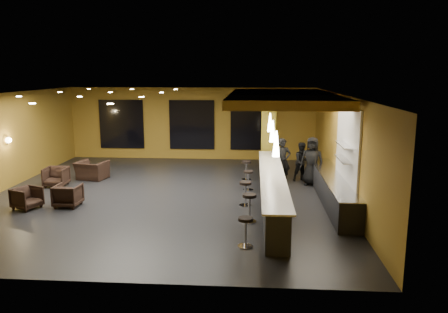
# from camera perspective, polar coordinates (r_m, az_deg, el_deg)

# --- Properties ---
(floor) EXTENTS (12.00, 13.00, 0.10)m
(floor) POSITION_cam_1_polar(r_m,az_deg,el_deg) (15.53, -7.54, -5.15)
(floor) COLOR black
(floor) RESTS_ON ground
(ceiling) EXTENTS (12.00, 13.00, 0.10)m
(ceiling) POSITION_cam_1_polar(r_m,az_deg,el_deg) (14.94, -7.89, 8.23)
(ceiling) COLOR black
(wall_back) EXTENTS (12.00, 0.10, 3.50)m
(wall_back) POSITION_cam_1_polar(r_m,az_deg,el_deg) (21.53, -4.19, 4.32)
(wall_back) COLOR olive
(wall_back) RESTS_ON floor
(wall_front) EXTENTS (12.00, 0.10, 3.50)m
(wall_front) POSITION_cam_1_polar(r_m,az_deg,el_deg) (8.98, -16.20, -5.60)
(wall_front) COLOR olive
(wall_front) RESTS_ON floor
(wall_right) EXTENTS (0.10, 13.00, 3.50)m
(wall_right) POSITION_cam_1_polar(r_m,az_deg,el_deg) (15.12, 15.36, 1.10)
(wall_right) COLOR olive
(wall_right) RESTS_ON floor
(wood_soffit) EXTENTS (3.60, 8.00, 0.28)m
(wood_soffit) POSITION_cam_1_polar(r_m,az_deg,el_deg) (15.66, 7.52, 7.67)
(wood_soffit) COLOR #B78835
(wood_soffit) RESTS_ON ceiling
(window_left) EXTENTS (2.20, 0.06, 2.40)m
(window_left) POSITION_cam_1_polar(r_m,az_deg,el_deg) (22.20, -13.23, 4.13)
(window_left) COLOR black
(window_left) RESTS_ON wall_back
(window_center) EXTENTS (2.20, 0.06, 2.40)m
(window_center) POSITION_cam_1_polar(r_m,az_deg,el_deg) (21.42, -4.23, 4.16)
(window_center) COLOR black
(window_center) RESTS_ON wall_back
(window_right) EXTENTS (2.20, 0.06, 2.40)m
(window_right) POSITION_cam_1_polar(r_m,az_deg,el_deg) (21.20, 3.84, 4.09)
(window_right) COLOR black
(window_right) RESTS_ON wall_back
(tile_backsplash) EXTENTS (0.06, 3.20, 2.40)m
(tile_backsplash) POSITION_cam_1_polar(r_m,az_deg,el_deg) (14.09, 15.83, 1.41)
(tile_backsplash) COLOR white
(tile_backsplash) RESTS_ON wall_right
(bar_counter) EXTENTS (0.60, 8.00, 1.00)m
(bar_counter) POSITION_cam_1_polar(r_m,az_deg,el_deg) (14.13, 6.28, -4.44)
(bar_counter) COLOR black
(bar_counter) RESTS_ON floor
(bar_top) EXTENTS (0.78, 8.10, 0.05)m
(bar_top) POSITION_cam_1_polar(r_m,az_deg,el_deg) (14.00, 6.32, -2.37)
(bar_top) COLOR silver
(bar_top) RESTS_ON bar_counter
(prep_counter) EXTENTS (0.70, 6.00, 0.86)m
(prep_counter) POSITION_cam_1_polar(r_m,az_deg,el_deg) (14.84, 13.96, -4.23)
(prep_counter) COLOR black
(prep_counter) RESTS_ON floor
(prep_top) EXTENTS (0.72, 6.00, 0.03)m
(prep_top) POSITION_cam_1_polar(r_m,az_deg,el_deg) (14.73, 14.04, -2.52)
(prep_top) COLOR silver
(prep_top) RESTS_ON prep_counter
(wall_shelf_lower) EXTENTS (0.30, 1.50, 0.03)m
(wall_shelf_lower) POSITION_cam_1_polar(r_m,az_deg,el_deg) (13.94, 15.35, -0.34)
(wall_shelf_lower) COLOR silver
(wall_shelf_lower) RESTS_ON wall_right
(wall_shelf_upper) EXTENTS (0.30, 1.50, 0.03)m
(wall_shelf_upper) POSITION_cam_1_polar(r_m,az_deg,el_deg) (13.86, 15.44, 1.49)
(wall_shelf_upper) COLOR silver
(wall_shelf_upper) RESTS_ON wall_right
(column) EXTENTS (0.60, 0.60, 3.50)m
(column) POSITION_cam_1_polar(r_m,az_deg,el_deg) (18.39, 5.83, 3.15)
(column) COLOR olive
(column) RESTS_ON floor
(wall_sconce) EXTENTS (0.22, 0.22, 0.22)m
(wall_sconce) POSITION_cam_1_polar(r_m,az_deg,el_deg) (17.73, -26.33, 1.93)
(wall_sconce) COLOR #FFE5B2
(wall_sconce) RESTS_ON wall_left
(pendant_0) EXTENTS (0.20, 0.20, 0.70)m
(pendant_0) POSITION_cam_1_polar(r_m,az_deg,el_deg) (11.78, 6.82, 1.66)
(pendant_0) COLOR white
(pendant_0) RESTS_ON wood_soffit
(pendant_1) EXTENTS (0.20, 0.20, 0.70)m
(pendant_1) POSITION_cam_1_polar(r_m,az_deg,el_deg) (14.25, 6.36, 3.29)
(pendant_1) COLOR white
(pendant_1) RESTS_ON wood_soffit
(pendant_2) EXTENTS (0.20, 0.20, 0.70)m
(pendant_2) POSITION_cam_1_polar(r_m,az_deg,el_deg) (16.73, 6.03, 4.44)
(pendant_2) COLOR white
(pendant_2) RESTS_ON wood_soffit
(staff_a) EXTENTS (0.72, 0.56, 1.75)m
(staff_a) POSITION_cam_1_polar(r_m,az_deg,el_deg) (16.91, 7.66, -0.58)
(staff_a) COLOR black
(staff_a) RESTS_ON floor
(staff_b) EXTENTS (0.90, 0.80, 1.54)m
(staff_b) POSITION_cam_1_polar(r_m,az_deg,el_deg) (17.37, 10.21, -0.71)
(staff_b) COLOR black
(staff_b) RESTS_ON floor
(staff_c) EXTENTS (1.03, 0.83, 1.84)m
(staff_c) POSITION_cam_1_polar(r_m,az_deg,el_deg) (16.84, 11.41, -0.60)
(staff_c) COLOR black
(staff_c) RESTS_ON floor
(armchair_a) EXTENTS (0.97, 0.96, 0.68)m
(armchair_a) POSITION_cam_1_polar(r_m,az_deg,el_deg) (15.13, -24.34, -4.96)
(armchair_a) COLOR black
(armchair_a) RESTS_ON floor
(armchair_b) EXTENTS (0.79, 0.81, 0.72)m
(armchair_b) POSITION_cam_1_polar(r_m,az_deg,el_deg) (14.88, -19.71, -4.80)
(armchair_b) COLOR black
(armchair_b) RESTS_ON floor
(armchair_c) EXTENTS (0.81, 0.84, 0.74)m
(armchair_c) POSITION_cam_1_polar(r_m,az_deg,el_deg) (17.59, -21.08, -2.48)
(armchair_c) COLOR black
(armchair_c) RESTS_ON floor
(armchair_d) EXTENTS (1.30, 1.19, 0.73)m
(armchair_d) POSITION_cam_1_polar(r_m,az_deg,el_deg) (18.28, -16.87, -1.74)
(armchair_d) COLOR black
(armchair_d) RESTS_ON floor
(bar_stool_0) EXTENTS (0.38, 0.38, 0.75)m
(bar_stool_0) POSITION_cam_1_polar(r_m,az_deg,el_deg) (10.84, 2.82, -9.34)
(bar_stool_0) COLOR silver
(bar_stool_0) RESTS_ON floor
(bar_stool_1) EXTENTS (0.42, 0.42, 0.83)m
(bar_stool_1) POSITION_cam_1_polar(r_m,az_deg,el_deg) (12.55, 3.34, -6.24)
(bar_stool_1) COLOR silver
(bar_stool_1) RESTS_ON floor
(bar_stool_2) EXTENTS (0.40, 0.40, 0.80)m
(bar_stool_2) POSITION_cam_1_polar(r_m,az_deg,el_deg) (14.02, 2.80, -4.46)
(bar_stool_2) COLOR silver
(bar_stool_2) RESTS_ON floor
(bar_stool_3) EXTENTS (0.37, 0.37, 0.72)m
(bar_stool_3) POSITION_cam_1_polar(r_m,az_deg,el_deg) (15.87, 3.21, -2.80)
(bar_stool_3) COLOR silver
(bar_stool_3) RESTS_ON floor
(bar_stool_4) EXTENTS (0.39, 0.39, 0.77)m
(bar_stool_4) POSITION_cam_1_polar(r_m,az_deg,el_deg) (17.37, 2.94, -1.48)
(bar_stool_4) COLOR silver
(bar_stool_4) RESTS_ON floor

